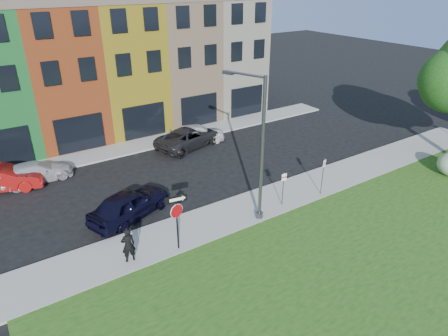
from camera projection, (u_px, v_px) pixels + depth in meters
ground at (277, 239)px, 19.91m from camera, size 120.00×120.00×0.00m
sidewalk_near at (270, 201)px, 23.12m from camera, size 40.00×3.00×0.12m
sidewalk_far at (115, 151)px, 29.65m from camera, size 40.00×2.40×0.12m
rowhouse_block at (87, 69)px, 32.38m from camera, size 30.00×10.12×10.00m
stop_sign at (177, 212)px, 18.14m from camera, size 1.04×0.21×2.86m
man at (128, 245)px, 17.83m from camera, size 0.71×0.53×1.73m
sedan_near at (129, 204)px, 21.36m from camera, size 5.18×6.06×1.62m
parked_car_red at (2, 178)px, 24.10m from camera, size 4.34×5.67×1.56m
parked_car_silver at (35, 172)px, 25.12m from camera, size 2.39×4.75×1.31m
parked_car_dark at (189, 137)px, 30.23m from camera, size 5.42×6.79×1.52m
parked_car_white at (197, 133)px, 31.08m from camera, size 4.32×5.31×1.45m
street_lamp at (258, 151)px, 19.89m from camera, size 1.13×2.48×7.63m
parking_sign_a at (283, 184)px, 22.10m from camera, size 0.32×0.10×2.02m
parking_sign_b at (323, 172)px, 23.11m from camera, size 0.31×0.14×2.34m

